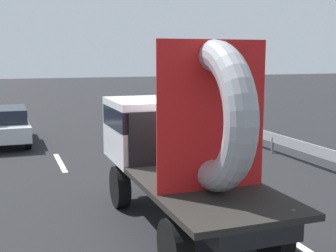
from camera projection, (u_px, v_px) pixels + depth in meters
ground_plane at (180, 212)px, 9.71m from camera, size 120.00×120.00×0.00m
flatbed_truck at (175, 140)px, 8.97m from camera, size 2.02×5.46×3.58m
distant_sedan at (4, 124)px, 17.09m from camera, size 1.81×4.23×1.38m
guardrail at (305, 148)px, 13.81m from camera, size 0.10×14.02×0.71m
lane_dash_left_far at (60, 163)px, 14.15m from camera, size 0.16×2.58×0.01m
lane_dash_right_far at (163, 158)px, 14.79m from camera, size 0.16×2.64×0.01m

